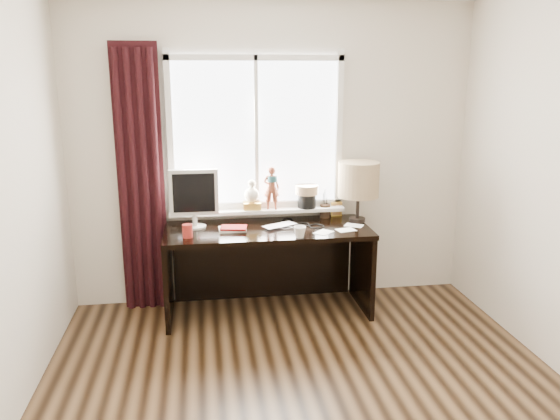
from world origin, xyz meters
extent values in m
cube|color=beige|center=(0.00, 2.00, 1.30)|extent=(3.50, 0.00, 2.60)
imported|color=silver|center=(0.00, 1.65, 0.76)|extent=(0.34, 0.30, 0.02)
imported|color=white|center=(0.12, 1.33, 0.80)|extent=(0.13, 0.13, 0.10)
cylinder|color=maroon|center=(-0.75, 1.46, 0.80)|extent=(0.08, 0.08, 0.11)
cube|color=white|center=(-0.15, 1.99, 1.50)|extent=(1.40, 0.02, 1.30)
cube|color=silver|center=(-0.15, 1.96, 0.88)|extent=(1.50, 0.05, 0.05)
cube|color=silver|center=(-0.15, 1.96, 2.12)|extent=(1.50, 0.05, 0.05)
cube|color=silver|center=(-0.88, 1.96, 1.50)|extent=(0.05, 0.05, 1.40)
cube|color=silver|center=(0.57, 1.96, 1.50)|extent=(0.05, 0.05, 1.40)
cube|color=silver|center=(-0.15, 1.96, 1.50)|extent=(0.03, 0.05, 1.30)
cube|color=silver|center=(-0.15, 1.91, 0.83)|extent=(1.52, 0.18, 0.03)
cylinder|color=#570500|center=(-0.73, 1.91, 0.98)|extent=(0.14, 0.14, 0.25)
cube|color=gold|center=(-0.20, 1.91, 0.88)|extent=(0.15, 0.12, 0.06)
sphere|color=beige|center=(-0.20, 1.91, 0.97)|extent=(0.13, 0.13, 0.13)
sphere|color=beige|center=(-0.20, 1.91, 1.07)|extent=(0.07, 0.07, 0.07)
imported|color=brown|center=(-0.03, 1.88, 1.04)|extent=(0.15, 0.12, 0.38)
cylinder|color=#1E4C51|center=(-0.03, 1.87, 1.12)|extent=(0.10, 0.10, 0.05)
cylinder|color=black|center=(0.28, 1.89, 0.91)|extent=(0.16, 0.16, 0.12)
cylinder|color=#8C6B4C|center=(0.28, 1.89, 1.01)|extent=(0.20, 0.20, 0.08)
cube|color=black|center=(-1.13, 1.92, 1.12)|extent=(0.38, 0.05, 2.25)
cylinder|color=black|center=(-1.27, 1.89, 1.10)|extent=(0.06, 0.06, 2.20)
cylinder|color=black|center=(-1.18, 1.89, 1.10)|extent=(0.06, 0.06, 2.20)
cylinder|color=black|center=(-1.09, 1.89, 1.10)|extent=(0.06, 0.06, 2.20)
cylinder|color=black|center=(-1.00, 1.89, 1.10)|extent=(0.06, 0.06, 2.20)
cube|color=black|center=(-0.10, 1.63, 0.73)|extent=(1.70, 0.70, 0.04)
cube|color=black|center=(-0.93, 1.63, 0.35)|extent=(0.04, 0.64, 0.71)
cube|color=black|center=(0.73, 1.63, 0.35)|extent=(0.04, 0.64, 0.71)
cube|color=black|center=(-0.10, 1.97, 0.35)|extent=(1.60, 0.03, 0.71)
cylinder|color=beige|center=(-0.69, 1.74, 0.76)|extent=(0.18, 0.18, 0.01)
cylinder|color=beige|center=(-0.69, 1.74, 0.81)|extent=(0.04, 0.04, 0.10)
cube|color=beige|center=(-0.69, 1.74, 1.05)|extent=(0.40, 0.04, 0.38)
cube|color=black|center=(-0.69, 1.71, 1.05)|extent=(0.34, 0.01, 0.32)
cube|color=beige|center=(-0.39, 1.61, 0.76)|extent=(0.22, 0.16, 0.02)
cube|color=#630404|center=(-0.38, 1.60, 0.78)|extent=(0.23, 0.18, 0.01)
cylinder|color=black|center=(0.45, 1.90, 0.81)|extent=(0.09, 0.09, 0.12)
cylinder|color=black|center=(0.44, 1.91, 0.86)|extent=(0.01, 0.01, 0.22)
cylinder|color=black|center=(0.46, 1.89, 0.84)|extent=(0.01, 0.01, 0.19)
cylinder|color=black|center=(0.45, 1.92, 0.88)|extent=(0.01, 0.01, 0.25)
cylinder|color=black|center=(0.47, 1.91, 0.83)|extent=(0.01, 0.01, 0.17)
cube|color=gold|center=(0.56, 1.93, 0.81)|extent=(0.10, 0.02, 0.13)
cube|color=#996633|center=(0.56, 1.92, 0.81)|extent=(0.08, 0.01, 0.10)
cylinder|color=black|center=(0.70, 1.74, 0.77)|extent=(0.14, 0.14, 0.03)
cylinder|color=black|center=(0.70, 1.74, 0.89)|extent=(0.03, 0.03, 0.22)
cylinder|color=tan|center=(0.70, 1.74, 1.12)|extent=(0.35, 0.35, 0.30)
cube|color=white|center=(0.53, 1.48, 0.75)|extent=(0.17, 0.14, 0.00)
cube|color=white|center=(0.63, 1.60, 0.75)|extent=(0.19, 0.17, 0.00)
cube|color=white|center=(0.34, 1.44, 0.75)|extent=(0.18, 0.18, 0.00)
torus|color=black|center=(0.31, 1.62, 0.75)|extent=(0.18, 0.18, 0.01)
torus|color=black|center=(0.21, 1.68, 0.75)|extent=(0.15, 0.15, 0.01)
torus|color=black|center=(0.11, 1.86, 0.75)|extent=(0.13, 0.13, 0.01)
camera|label=1|loc=(-0.63, -2.69, 2.01)|focal=35.00mm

